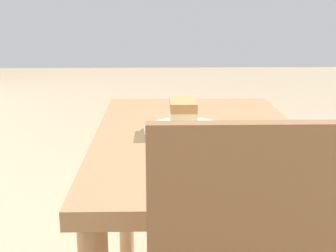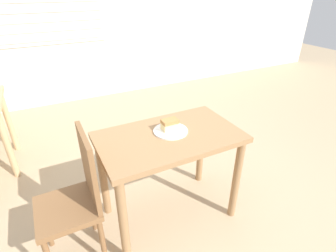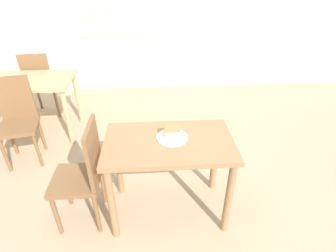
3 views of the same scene
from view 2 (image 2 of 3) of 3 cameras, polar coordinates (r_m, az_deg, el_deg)
ground_plane at (r=2.25m, az=2.94°, el=-20.63°), size 14.00×14.00×0.00m
wall_back at (r=4.36m, az=-18.56°, el=23.45°), size 10.00×0.09×2.80m
dining_table_near at (r=1.93m, az=0.28°, el=-5.39°), size 1.01×0.60×0.76m
chair_near_window at (r=1.83m, az=-19.30°, el=-14.42°), size 0.38×0.38×0.95m
plate at (r=1.89m, az=0.47°, el=-1.09°), size 0.25×0.25×0.01m
cake_slice at (r=1.88m, az=0.55°, el=0.35°), size 0.12×0.08×0.08m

